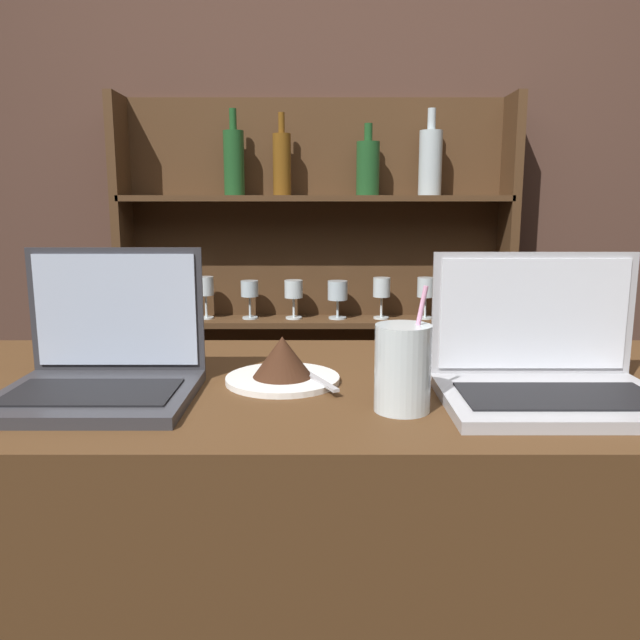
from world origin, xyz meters
name	(u,v)px	position (x,y,z in m)	size (l,w,h in m)	color
back_wall	(342,207)	(0.00, 1.59, 1.35)	(7.00, 0.06, 2.70)	#4C3328
back_shelf	(315,327)	(-0.10, 1.51, 0.92)	(1.37, 0.18, 1.72)	#472D19
laptop_near	(100,366)	(-0.43, 0.24, 1.11)	(0.29, 0.25, 0.23)	#333338
laptop_far	(545,369)	(0.26, 0.22, 1.11)	(0.33, 0.24, 0.22)	#ADADB2
cake_plate	(280,365)	(-0.15, 0.31, 1.09)	(0.19, 0.19, 0.08)	white
water_glass	(400,368)	(0.03, 0.17, 1.13)	(0.08, 0.08, 0.19)	silver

